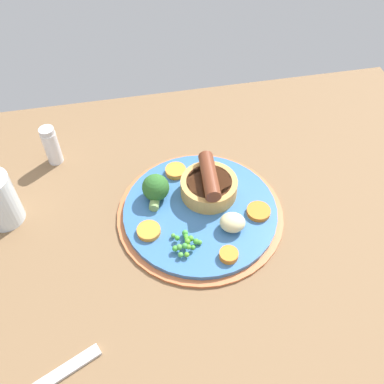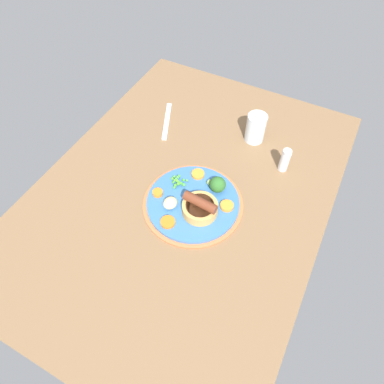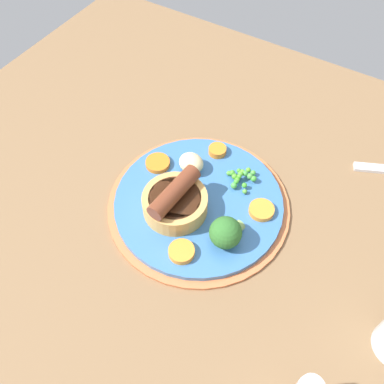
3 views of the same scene
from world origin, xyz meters
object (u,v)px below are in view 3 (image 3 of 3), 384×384
pea_pile (241,177)px  carrot_slice_3 (181,252)px  carrot_slice_0 (158,163)px  carrot_slice_2 (217,150)px  dinner_plate (199,203)px  sausage_pudding (175,201)px  carrot_slice_1 (261,210)px  broccoli_floret_near (226,232)px  potato_chunk_0 (190,164)px

pea_pile → carrot_slice_3: (1.11, 15.82, -0.40)cm
carrot_slice_0 → carrot_slice_2: bearing=-133.8°
dinner_plate → carrot_slice_2: 10.38cm
carrot_slice_2 → carrot_slice_3: (-4.92, 19.14, -0.04)cm
dinner_plate → pea_pile: bearing=-118.9°
sausage_pudding → carrot_slice_2: (0.14, -13.26, -1.54)cm
pea_pile → carrot_slice_0: size_ratio=1.24×
carrot_slice_0 → carrot_slice_1: same height
broccoli_floret_near → potato_chunk_0: (11.08, -8.66, -0.82)cm
potato_chunk_0 → carrot_slice_3: size_ratio=1.11×
potato_chunk_0 → carrot_slice_3: (-6.84, 13.65, -0.92)cm
carrot_slice_0 → pea_pile: bearing=-163.0°
dinner_plate → carrot_slice_1: carrot_slice_1 is taller
broccoli_floret_near → dinner_plate: bearing=-105.4°
sausage_pudding → carrot_slice_3: bearing=43.7°
sausage_pudding → potato_chunk_0: bearing=-160.5°
dinner_plate → carrot_slice_3: carrot_slice_3 is taller
sausage_pudding → carrot_slice_2: bearing=-174.8°
broccoli_floret_near → carrot_slice_3: 6.78cm
carrot_slice_2 → dinner_plate: bearing=103.0°
broccoli_floret_near → carrot_slice_1: size_ratio=1.52×
carrot_slice_0 → carrot_slice_1: size_ratio=1.04×
dinner_plate → carrot_slice_1: (-9.10, -3.07, 1.27)cm
carrot_slice_1 → carrot_slice_2: bearing=-31.4°
sausage_pudding → pea_pile: bearing=154.0°
pea_pile → carrot_slice_1: bearing=146.0°
dinner_plate → broccoli_floret_near: size_ratio=4.86×
dinner_plate → potato_chunk_0: potato_chunk_0 is taller
carrot_slice_0 → carrot_slice_3: 16.80cm
sausage_pudding → carrot_slice_1: bearing=123.8°
sausage_pudding → carrot_slice_0: 9.45cm
pea_pile → carrot_slice_3: size_ratio=1.32×
pea_pile → carrot_slice_1: pea_pile is taller
carrot_slice_1 → carrot_slice_2: size_ratio=1.29×
pea_pile → carrot_slice_1: (-5.40, 3.64, -0.47)cm
carrot_slice_1 → carrot_slice_2: (11.42, -6.96, 0.11)cm
dinner_plate → sausage_pudding: sausage_pudding is taller
sausage_pudding → potato_chunk_0: sausage_pudding is taller
carrot_slice_3 → pea_pile: bearing=-94.0°
carrot_slice_1 → carrot_slice_3: bearing=61.9°
pea_pile → broccoli_floret_near: bearing=106.2°
broccoli_floret_near → carrot_slice_2: 16.94cm
dinner_plate → pea_pile: 7.86cm
broccoli_floret_near → carrot_slice_0: (16.18, -6.83, -1.83)cm
carrot_slice_0 → carrot_slice_1: (-18.44, -0.36, 0.02)cm
potato_chunk_0 → carrot_slice_1: size_ratio=1.08×
pea_pile → carrot_slice_2: (6.02, -3.32, -0.36)cm
carrot_slice_0 → carrot_slice_2: 10.14cm
pea_pile → carrot_slice_2: pea_pile is taller
broccoli_floret_near → sausage_pudding: bearing=-80.0°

